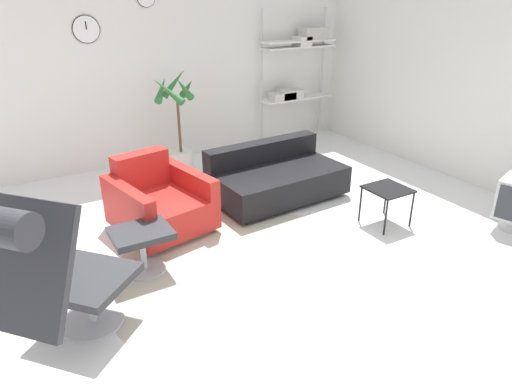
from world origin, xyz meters
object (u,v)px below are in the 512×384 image
object	(u,v)px
armchair_red	(159,204)
shelf_unit	(298,64)
ottoman	(142,240)
side_table	(388,192)
potted_plant	(179,131)
lounge_chair	(41,263)
couch_low	(276,179)

from	to	relation	value
armchair_red	shelf_unit	xyz separation A→B (m)	(2.95, 1.81, 0.94)
ottoman	side_table	world-z (taller)	side_table
potted_plant	armchair_red	bearing A→B (deg)	-118.85
shelf_unit	side_table	bearing A→B (deg)	-107.02
lounge_chair	couch_low	bearing A→B (deg)	77.20
armchair_red	ottoman	bearing A→B (deg)	48.82
ottoman	armchair_red	world-z (taller)	armchair_red
armchair_red	potted_plant	size ratio (longest dim) A/B	0.77
ottoman	side_table	distance (m)	2.48
ottoman	couch_low	distance (m)	1.97
side_table	shelf_unit	size ratio (longest dim) A/B	0.20
lounge_chair	side_table	world-z (taller)	lounge_chair
potted_plant	lounge_chair	bearing A→B (deg)	-124.98
shelf_unit	lounge_chair	bearing A→B (deg)	-142.24
ottoman	couch_low	size ratio (longest dim) A/B	0.32
couch_low	side_table	world-z (taller)	couch_low
lounge_chair	potted_plant	distance (m)	3.48
potted_plant	shelf_unit	bearing A→B (deg)	9.42
shelf_unit	potted_plant	bearing A→B (deg)	-170.58
lounge_chair	potted_plant	bearing A→B (deg)	103.26
couch_low	potted_plant	bearing A→B (deg)	-68.57
ottoman	potted_plant	size ratio (longest dim) A/B	0.37
lounge_chair	potted_plant	xyz separation A→B (m)	(1.99, 2.85, -0.17)
lounge_chair	shelf_unit	bearing A→B (deg)	86.00
lounge_chair	side_table	distance (m)	3.29
couch_low	potted_plant	distance (m)	1.57
armchair_red	shelf_unit	distance (m)	3.59
lounge_chair	ottoman	world-z (taller)	lounge_chair
armchair_red	side_table	bearing A→B (deg)	140.85
armchair_red	shelf_unit	bearing A→B (deg)	-159.77
side_table	potted_plant	world-z (taller)	potted_plant
couch_low	side_table	xyz separation A→B (m)	(0.62, -1.15, 0.13)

